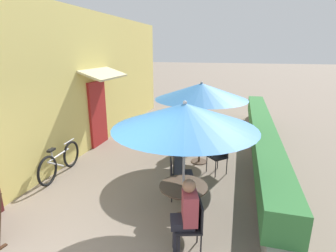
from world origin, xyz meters
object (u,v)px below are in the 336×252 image
(cafe_chair_near_left, at_px, (176,176))
(seated_patron_mid_left, at_px, (186,131))
(cafe_chair_near_right, at_px, (193,223))
(bicycle_leaning, at_px, (60,161))
(patio_umbrella_near, at_px, (185,116))
(patio_table_mid, at_px, (199,144))
(seated_patron_near_right, at_px, (186,213))
(patio_umbrella_mid, at_px, (201,91))
(cafe_chair_mid_right, at_px, (220,154))
(cafe_chair_mid_left, at_px, (182,137))
(coffee_cup_near, at_px, (191,185))
(patio_table_near, at_px, (183,194))
(seated_patron_near_left, at_px, (182,168))

(cafe_chair_near_left, relative_size, seated_patron_mid_left, 0.70)
(cafe_chair_near_right, bearing_deg, bicycle_leaning, 47.66)
(patio_umbrella_near, bearing_deg, cafe_chair_near_right, -66.87)
(seated_patron_mid_left, bearing_deg, bicycle_leaning, -93.88)
(patio_umbrella_near, bearing_deg, patio_table_mid, 92.46)
(seated_patron_near_right, height_order, patio_table_mid, seated_patron_near_right)
(patio_umbrella_mid, xyz_separation_m, cafe_chair_mid_right, (0.60, -0.51, -1.50))
(patio_umbrella_mid, bearing_deg, cafe_chair_mid_left, 139.55)
(coffee_cup_near, bearing_deg, patio_table_near, 175.41)
(seated_patron_near_left, distance_m, cafe_chair_mid_left, 2.51)
(seated_patron_near_left, distance_m, cafe_chair_near_right, 1.57)
(coffee_cup_near, bearing_deg, cafe_chair_mid_right, 80.99)
(patio_umbrella_near, distance_m, bicycle_leaning, 3.87)
(patio_umbrella_mid, bearing_deg, seated_patron_near_right, -84.76)
(patio_table_near, height_order, cafe_chair_mid_left, cafe_chair_mid_left)
(cafe_chair_mid_right, xyz_separation_m, bicycle_leaning, (-3.84, -1.21, -0.14))
(seated_patron_near_left, xyz_separation_m, cafe_chair_mid_left, (-0.51, 2.45, -0.17))
(bicycle_leaning, bearing_deg, patio_table_near, -20.82)
(cafe_chair_near_right, bearing_deg, seated_patron_near_right, 90.00)
(seated_patron_near_right, relative_size, patio_umbrella_mid, 0.51)
(patio_table_near, distance_m, cafe_chair_near_right, 0.78)
(patio_table_near, relative_size, cafe_chair_mid_left, 1.01)
(cafe_chair_near_left, distance_m, seated_patron_near_left, 0.20)
(patio_umbrella_near, xyz_separation_m, seated_patron_near_left, (-0.20, 0.75, -1.32))
(patio_umbrella_mid, relative_size, cafe_chair_mid_left, 2.81)
(patio_umbrella_near, height_order, patio_umbrella_mid, same)
(coffee_cup_near, distance_m, patio_umbrella_mid, 2.99)
(patio_umbrella_near, height_order, seated_patron_near_right, patio_umbrella_near)
(seated_patron_near_right, distance_m, patio_table_mid, 3.46)
(seated_patron_near_right, distance_m, coffee_cup_near, 0.75)
(cafe_chair_near_right, relative_size, cafe_chair_mid_right, 1.00)
(seated_patron_near_left, height_order, cafe_chair_mid_left, seated_patron_near_left)
(patio_table_mid, height_order, patio_umbrella_mid, patio_umbrella_mid)
(patio_umbrella_near, bearing_deg, cafe_chair_mid_left, 102.52)
(seated_patron_near_right, bearing_deg, cafe_chair_near_right, -90.00)
(cafe_chair_near_right, bearing_deg, seated_patron_mid_left, -4.32)
(cafe_chair_near_left, xyz_separation_m, seated_patron_near_right, (0.51, -1.47, 0.17))
(patio_umbrella_near, relative_size, cafe_chair_mid_left, 2.81)
(patio_umbrella_mid, bearing_deg, patio_umbrella_near, -87.54)
(seated_patron_near_right, xyz_separation_m, seated_patron_mid_left, (-0.83, 4.03, 0.00))
(cafe_chair_mid_left, relative_size, cafe_chair_mid_right, 1.00)
(cafe_chair_mid_right, relative_size, bicycle_leaning, 0.50)
(cafe_chair_near_left, height_order, bicycle_leaning, cafe_chair_near_left)
(seated_patron_mid_left, bearing_deg, seated_patron_near_left, -34.28)
(bicycle_leaning, bearing_deg, patio_umbrella_mid, 23.22)
(patio_umbrella_near, relative_size, seated_patron_mid_left, 1.96)
(seated_patron_near_left, xyz_separation_m, patio_umbrella_mid, (0.09, 1.94, 1.32))
(cafe_chair_near_left, distance_m, coffee_cup_near, 0.89)
(cafe_chair_near_left, distance_m, seated_patron_near_right, 1.57)
(seated_patron_mid_left, bearing_deg, patio_umbrella_near, -33.06)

